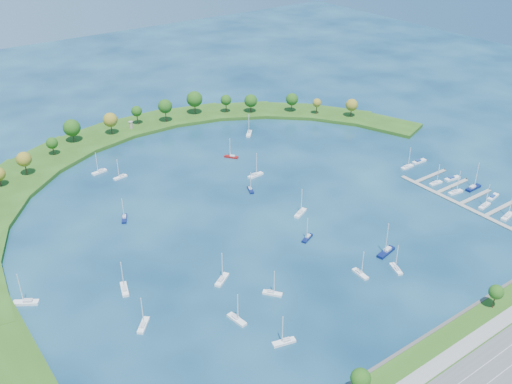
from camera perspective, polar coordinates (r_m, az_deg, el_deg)
ground at (r=263.26m, az=-0.24°, el=-1.50°), size 700.00×700.00×0.00m
south_shoreline at (r=197.38m, az=22.09°, el=-15.91°), size 420.00×43.10×11.60m
breakwater at (r=281.37m, az=-13.82°, el=-0.04°), size 286.74×247.64×2.00m
breakwater_trees at (r=321.44m, az=-11.58°, el=5.92°), size 242.75×91.51×15.54m
harbor_tower at (r=348.68m, az=-12.30°, el=6.52°), size 2.60×2.60×4.26m
dock_system at (r=283.63m, az=21.47°, el=-1.23°), size 24.28×82.00×1.60m
moored_boat_0 at (r=211.30m, az=1.63°, el=-9.93°), size 5.99×6.90×10.55m
moored_boat_1 at (r=337.76m, az=-0.69°, el=5.86°), size 7.71×8.12×12.87m
moored_boat_2 at (r=222.61m, az=-21.84°, el=-10.06°), size 8.82×6.96×13.09m
moored_boat_3 at (r=241.39m, az=5.12°, el=-4.49°), size 7.41×4.72×10.58m
moored_boat_4 at (r=303.73m, az=-15.27°, el=1.99°), size 8.21×3.47×11.69m
moored_boat_5 at (r=192.74m, az=2.81°, el=-14.55°), size 8.06×4.12×11.41m
moored_boat_6 at (r=218.33m, az=-12.92°, el=-9.30°), size 4.70×8.62×12.20m
moored_boat_7 at (r=260.07m, az=-12.92°, el=-2.51°), size 5.24×7.59×10.96m
moored_boat_8 at (r=295.86m, az=-13.31°, el=1.50°), size 7.36×2.94×10.52m
moored_boat_9 at (r=201.92m, az=-11.12°, el=-12.76°), size 6.98×7.30×11.60m
moored_boat_10 at (r=217.72m, az=-3.40°, el=-8.61°), size 8.22×6.38×12.15m
moored_boat_11 at (r=223.89m, az=10.29°, el=-7.91°), size 2.68×7.67×11.07m
moored_boat_12 at (r=309.48m, az=-2.46°, el=3.57°), size 6.18×7.35×11.12m
moored_boat_13 at (r=237.61m, az=12.78°, el=-5.75°), size 10.19×4.72×14.46m
moored_boat_14 at (r=289.59m, az=-0.06°, el=1.73°), size 8.77×3.06×12.66m
moored_boat_15 at (r=258.17m, az=4.42°, el=-2.02°), size 8.65×5.76×12.42m
moored_boat_16 at (r=276.37m, az=-0.56°, el=0.29°), size 4.31×7.09×10.09m
moored_boat_17 at (r=229.28m, az=13.72°, el=-7.34°), size 4.53×7.66×10.88m
moored_boat_18 at (r=200.59m, az=-1.93°, el=-12.43°), size 3.28×8.19×11.70m
docked_boat_2 at (r=278.20m, az=23.65°, el=-2.17°), size 8.97×3.90×12.76m
docked_boat_4 at (r=283.03m, az=21.71°, el=-1.22°), size 7.98×3.16×11.42m
docked_boat_5 at (r=292.40m, az=22.44°, el=-0.44°), size 8.29×3.52×1.64m
docked_boat_6 at (r=290.23m, az=19.16°, el=0.04°), size 8.19×3.26×11.71m
docked_boat_7 at (r=297.05m, az=20.74°, el=0.45°), size 9.55×3.01×13.89m
docked_boat_8 at (r=295.93m, az=17.40°, el=0.92°), size 7.34×2.80×10.52m
docked_boat_9 at (r=302.92m, az=18.87°, el=1.29°), size 8.93×3.74×1.77m
docked_boat_10 at (r=308.29m, az=14.76°, el=2.48°), size 7.72×2.17×11.35m
docked_boat_11 at (r=315.91m, az=15.85°, el=2.94°), size 8.66×2.86×1.74m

